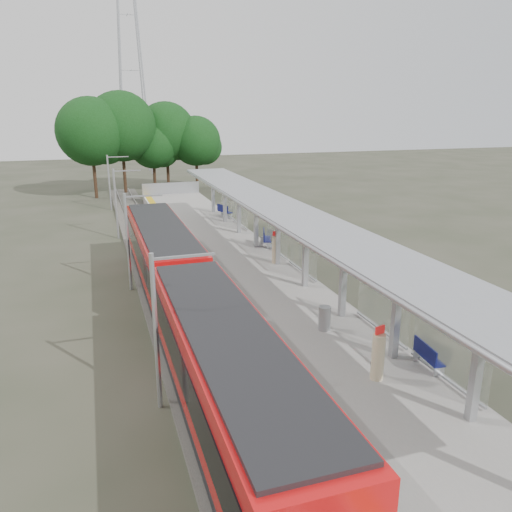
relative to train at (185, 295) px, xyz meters
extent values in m
cube|color=#59544C|center=(0.00, 8.15, -1.93)|extent=(3.00, 70.00, 0.24)
cube|color=gray|center=(4.50, 8.15, -1.55)|extent=(6.00, 50.00, 1.00)
cube|color=gold|center=(1.95, 8.15, -1.04)|extent=(0.60, 50.00, 0.02)
cube|color=#9EA0A5|center=(4.50, 33.10, -0.45)|extent=(6.00, 0.10, 1.20)
cube|color=black|center=(0.00, -7.02, -1.40)|extent=(2.50, 13.50, 0.70)
cube|color=red|center=(0.00, -7.02, 0.20)|extent=(2.65, 13.50, 2.50)
cube|color=black|center=(0.00, -7.02, 0.25)|extent=(2.72, 12.96, 1.20)
cube|color=black|center=(0.00, -7.02, 1.50)|extent=(2.40, 12.82, 0.15)
cube|color=#0D8478|center=(1.36, -7.02, 0.05)|extent=(0.04, 1.30, 2.00)
cube|color=black|center=(0.00, 7.08, -1.40)|extent=(2.50, 13.50, 0.70)
cube|color=red|center=(0.00, 7.08, 0.20)|extent=(2.65, 13.50, 2.50)
cube|color=black|center=(0.00, 7.08, 0.25)|extent=(2.72, 12.96, 1.20)
cube|color=black|center=(0.00, 7.08, 1.50)|extent=(2.40, 12.82, 0.15)
cube|color=#0D8478|center=(1.36, 7.08, 0.05)|extent=(0.04, 1.30, 2.00)
cylinder|color=black|center=(0.00, 2.36, -1.70)|extent=(2.20, 0.70, 0.70)
cube|color=black|center=(0.00, 0.03, -0.05)|extent=(2.30, 0.80, 2.40)
cube|color=#9EA0A5|center=(6.50, -9.85, 0.70)|extent=(0.25, 0.25, 3.50)
cube|color=#9EA0A5|center=(6.50, -5.85, 0.70)|extent=(0.25, 0.25, 3.50)
cube|color=#9EA0A5|center=(6.50, -1.85, 0.70)|extent=(0.25, 0.25, 3.50)
cube|color=#9EA0A5|center=(6.50, 2.15, 0.70)|extent=(0.25, 0.25, 3.50)
cube|color=#9EA0A5|center=(6.50, 6.15, 0.70)|extent=(0.25, 0.25, 3.50)
cube|color=#9EA0A5|center=(6.50, 10.15, 0.70)|extent=(0.25, 0.25, 3.50)
cube|color=#9EA0A5|center=(6.50, 14.15, 0.70)|extent=(0.25, 0.25, 3.50)
cube|color=#9EA0A5|center=(6.50, 18.15, 0.70)|extent=(0.25, 0.25, 3.50)
cube|color=#9EA0A5|center=(6.50, 22.15, 0.70)|extent=(0.25, 0.25, 3.50)
cube|color=gray|center=(6.10, 4.15, 2.53)|extent=(3.20, 38.00, 0.16)
cylinder|color=#9EA0A5|center=(4.55, 4.15, 2.45)|extent=(0.24, 38.00, 0.24)
cube|color=silver|center=(7.20, -7.85, 0.15)|extent=(0.05, 3.70, 2.20)
cube|color=silver|center=(7.20, -3.85, 0.15)|extent=(0.05, 3.70, 2.20)
cube|color=silver|center=(7.20, 4.15, 0.15)|extent=(0.05, 3.70, 2.20)
cube|color=silver|center=(7.20, 8.15, 0.15)|extent=(0.05, 3.70, 2.20)
cube|color=silver|center=(7.20, 16.15, 0.15)|extent=(0.05, 3.70, 2.20)
cube|color=silver|center=(7.20, 20.15, 0.15)|extent=(0.05, 3.70, 2.20)
cylinder|color=#382316|center=(-3.07, 38.92, 0.39)|extent=(0.36, 0.36, 4.89)
sphere|color=#134517|center=(-3.07, 38.92, 5.28)|extent=(7.43, 7.43, 7.43)
cylinder|color=#382316|center=(0.26, 40.44, 0.54)|extent=(0.36, 0.36, 5.19)
sphere|color=#134517|center=(0.26, 40.44, 5.73)|extent=(7.89, 7.89, 7.89)
cylinder|color=#382316|center=(3.85, 41.68, -0.17)|extent=(0.36, 0.36, 3.76)
sphere|color=#134517|center=(3.85, 41.68, 3.59)|extent=(5.72, 5.72, 5.72)
cylinder|color=#382316|center=(5.65, 42.80, 0.29)|extent=(0.36, 0.36, 4.69)
sphere|color=#134517|center=(5.65, 42.80, 4.98)|extent=(7.13, 7.13, 7.13)
cylinder|color=#382316|center=(9.06, 41.68, -0.07)|extent=(0.36, 0.36, 3.96)
sphere|color=#134517|center=(9.06, 41.68, 3.88)|extent=(6.01, 6.01, 6.01)
cylinder|color=#9EA0A5|center=(-1.80, -4.85, 0.65)|extent=(0.16, 0.16, 5.40)
cube|color=#9EA0A5|center=(-0.80, -4.85, 3.15)|extent=(2.00, 0.08, 0.08)
cylinder|color=#9EA0A5|center=(-1.80, 7.15, 0.65)|extent=(0.16, 0.16, 5.40)
cube|color=#9EA0A5|center=(-0.80, 7.15, 3.15)|extent=(2.00, 0.08, 0.08)
cylinder|color=#9EA0A5|center=(-1.80, 19.15, 0.65)|extent=(0.16, 0.16, 5.40)
cube|color=#9EA0A5|center=(-0.80, 19.15, 3.15)|extent=(2.00, 0.08, 0.08)
cylinder|color=#9EA0A5|center=(-1.80, 31.15, 0.65)|extent=(0.16, 0.16, 5.40)
cube|color=#9EA0A5|center=(-0.80, 31.15, 3.15)|extent=(2.00, 0.08, 0.08)
cube|color=#101454|center=(7.20, -6.94, -0.63)|extent=(0.58, 1.46, 0.06)
cube|color=#101454|center=(7.01, -6.94, -0.34)|extent=(0.21, 1.42, 0.52)
cube|color=#9EA0A5|center=(7.20, -7.51, -0.84)|extent=(0.38, 0.10, 0.42)
cube|color=#9EA0A5|center=(7.20, -6.37, -0.84)|extent=(0.38, 0.10, 0.42)
cube|color=#101454|center=(7.20, 9.99, -0.56)|extent=(0.97, 1.70, 0.07)
cube|color=#101454|center=(6.98, 9.99, -0.24)|extent=(0.56, 1.57, 0.60)
cube|color=#9EA0A5|center=(7.20, 9.34, -0.81)|extent=(0.43, 0.20, 0.48)
cube|color=#9EA0A5|center=(7.20, 10.64, -0.81)|extent=(0.43, 0.20, 0.48)
cube|color=#101454|center=(6.93, 19.80, -0.60)|extent=(0.95, 1.58, 0.06)
cube|color=#101454|center=(6.73, 19.80, -0.29)|extent=(0.58, 1.45, 0.56)
cube|color=#9EA0A5|center=(6.93, 19.20, -0.83)|extent=(0.40, 0.20, 0.45)
cube|color=#9EA0A5|center=(6.93, 20.41, -0.83)|extent=(0.40, 0.20, 0.45)
cylinder|color=beige|center=(5.13, -6.99, -0.24)|extent=(0.43, 0.43, 1.62)
cube|color=red|center=(5.13, -6.99, 0.72)|extent=(0.38, 0.16, 0.27)
cylinder|color=beige|center=(6.45, 6.34, -0.25)|extent=(0.43, 0.43, 1.61)
cube|color=red|center=(6.45, 6.34, 0.72)|extent=(0.38, 0.09, 0.27)
cylinder|color=#9EA0A5|center=(5.14, -2.95, -0.55)|extent=(0.57, 0.57, 1.01)
camera|label=1|loc=(-3.30, -19.83, 7.59)|focal=35.00mm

